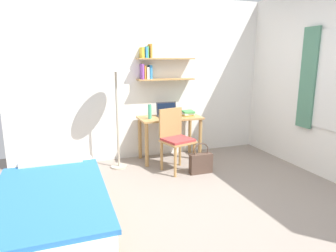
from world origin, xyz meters
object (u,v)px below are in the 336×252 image
Objects in this scene: standing_lamp at (115,69)px; book_stack at (188,113)px; handbag at (201,163)px; desk at (170,125)px; bed at (52,211)px; laptop at (167,113)px; desk_chair at (175,137)px; water_bottle at (150,112)px.

book_stack is at bearing 5.72° from standing_lamp.
desk is at bearing 106.26° from handbag.
laptop is at bearing 44.67° from bed.
laptop is at bearing 106.13° from handbag.
desk_chair is 2.65× the size of laptop.
bed is at bearing -144.74° from desk_chair.
desk_chair is (-0.09, -0.48, -0.06)m from desk.
standing_lamp is 1.82m from handbag.
water_bottle is at bearing 48.69° from bed.
desk reaches higher than handbag.
desk is at bearing 79.67° from desk_chair.
bed is 2.24m from water_bottle.
book_stack is at bearing 50.62° from desk_chair.
book_stack is (0.67, 0.06, -0.07)m from water_bottle.
desk is at bearing 43.27° from bed.
bed is 5.57× the size of laptop.
standing_lamp is at bearing -173.91° from water_bottle.
desk_chair is 0.69m from book_stack.
book_stack is at bearing -8.41° from laptop.
desk is at bearing 6.73° from standing_lamp.
desk_chair is at bearing 139.78° from handbag.
bed is 2.20m from standing_lamp.
desk_chair is at bearing -25.82° from standing_lamp.
standing_lamp is at bearing 59.86° from bed.
laptop is 1.53× the size of water_bottle.
standing_lamp is 0.84m from water_bottle.
bed is 2.74m from book_stack.
desk is 0.37m from book_stack.
bed is 2.20m from handbag.
standing_lamp is 1.12m from laptop.
handbag is (1.99, 0.94, -0.08)m from bed.
water_bottle reaches higher than handbag.
laptop is at bearing 82.69° from desk_chair.
desk_chair reaches higher than book_stack.
laptop is (-0.02, 0.07, 0.20)m from desk.
laptop reaches higher than bed.
laptop is at bearing 11.24° from standing_lamp.
standing_lamp reaches higher than bed.
laptop is 0.76× the size of handbag.
bed reaches higher than handbag.
water_bottle is 0.67m from book_stack.
desk_chair is at bearing -58.86° from water_bottle.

